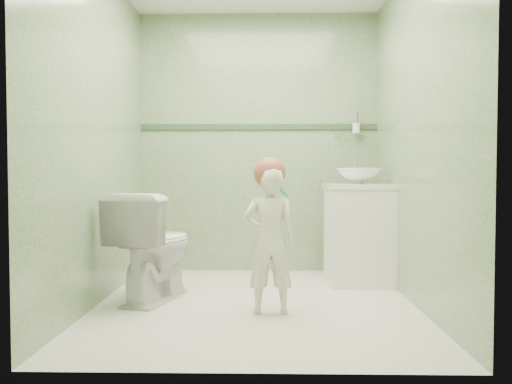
{
  "coord_description": "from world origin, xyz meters",
  "views": [
    {
      "loc": [
        0.07,
        -3.56,
        0.91
      ],
      "look_at": [
        0.0,
        0.15,
        0.78
      ],
      "focal_mm": 36.05,
      "sensor_mm": 36.0,
      "label": 1
    }
  ],
  "objects": [
    {
      "name": "ground",
      "position": [
        0.0,
        0.0,
        0.0
      ],
      "size": [
        2.5,
        2.5,
        0.0
      ],
      "primitive_type": "plane",
      "color": "silver",
      "rests_on": "ground"
    },
    {
      "name": "room_shell",
      "position": [
        0.0,
        0.0,
        1.2
      ],
      "size": [
        2.5,
        2.54,
        2.4
      ],
      "color": "#688D64",
      "rests_on": "ground"
    },
    {
      "name": "trim_stripe",
      "position": [
        0.0,
        1.24,
        1.35
      ],
      "size": [
        2.2,
        0.02,
        0.05
      ],
      "primitive_type": "cube",
      "color": "#325032",
      "rests_on": "room_shell"
    },
    {
      "name": "vanity",
      "position": [
        0.84,
        0.7,
        0.4
      ],
      "size": [
        0.52,
        0.5,
        0.8
      ],
      "primitive_type": "cube",
      "color": "silver",
      "rests_on": "ground"
    },
    {
      "name": "counter",
      "position": [
        0.84,
        0.7,
        0.81
      ],
      "size": [
        0.54,
        0.52,
        0.04
      ],
      "primitive_type": "cube",
      "color": "white",
      "rests_on": "vanity"
    },
    {
      "name": "basin",
      "position": [
        0.84,
        0.7,
        0.89
      ],
      "size": [
        0.37,
        0.37,
        0.13
      ],
      "primitive_type": "imported",
      "color": "white",
      "rests_on": "counter"
    },
    {
      "name": "faucet",
      "position": [
        0.84,
        0.89,
        0.97
      ],
      "size": [
        0.03,
        0.13,
        0.18
      ],
      "color": "silver",
      "rests_on": "counter"
    },
    {
      "name": "cup_holder",
      "position": [
        0.89,
        1.18,
        1.33
      ],
      "size": [
        0.26,
        0.07,
        0.21
      ],
      "color": "silver",
      "rests_on": "room_shell"
    },
    {
      "name": "toilet",
      "position": [
        -0.74,
        0.12,
        0.39
      ],
      "size": [
        0.62,
        0.85,
        0.78
      ],
      "primitive_type": "imported",
      "rotation": [
        0.0,
        0.0,
        2.89
      ],
      "color": "white",
      "rests_on": "ground"
    },
    {
      "name": "toddler",
      "position": [
        0.1,
        -0.23,
        0.48
      ],
      "size": [
        0.36,
        0.25,
        0.95
      ],
      "primitive_type": "imported",
      "rotation": [
        0.0,
        0.0,
        3.22
      ],
      "color": "silver",
      "rests_on": "ground"
    },
    {
      "name": "hair_cap",
      "position": [
        0.1,
        -0.21,
        0.92
      ],
      "size": [
        0.21,
        0.21,
        0.21
      ],
      "primitive_type": "sphere",
      "color": "#A5533D",
      "rests_on": "toddler"
    },
    {
      "name": "teal_toothbrush",
      "position": [
        0.18,
        -0.35,
        0.8
      ],
      "size": [
        0.11,
        0.14,
        0.08
      ],
      "color": "#0E9485",
      "rests_on": "toddler"
    }
  ]
}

